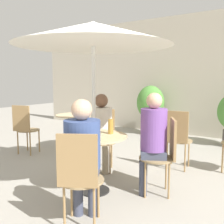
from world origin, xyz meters
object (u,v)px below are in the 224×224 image
umbrella (93,34)px  beer_glass_2 (85,125)px  bistro_chair_2 (103,134)px  bistro_chair_4 (25,125)px  cafe_table_far (75,122)px  seated_person_1 (153,134)px  beer_glass_0 (93,132)px  seated_person_0 (83,150)px  beer_glass_1 (111,126)px  cafe_table_near (94,146)px  potted_plant_0 (150,106)px  bistro_chair_1 (165,150)px  seated_person_2 (101,126)px  bistro_chair_6 (177,135)px  bistro_chair_0 (79,173)px

umbrella → beer_glass_2: bearing=157.7°
bistro_chair_2 → bistro_chair_4: same height
cafe_table_far → beer_glass_2: (1.28, -1.24, 0.25)m
seated_person_1 → beer_glass_0: bearing=-71.6°
cafe_table_far → seated_person_0: 2.69m
seated_person_1 → beer_glass_1: size_ratio=6.61×
cafe_table_near → potted_plant_0: 3.69m
bistro_chair_4 → umbrella: (2.07, -0.58, 1.37)m
cafe_table_near → beer_glass_2: (-0.21, 0.09, 0.23)m
bistro_chair_1 → beer_glass_2: size_ratio=5.05×
beer_glass_1 → beer_glass_2: (-0.33, -0.11, -0.00)m
cafe_table_far → seated_person_2: (1.15, -0.71, 0.15)m
cafe_table_far → bistro_chair_1: bistro_chair_1 is taller
beer_glass_1 → bistro_chair_2: bearing=133.4°
bistro_chair_2 → seated_person_2: seated_person_2 is taller
seated_person_0 → beer_glass_0: 0.49m
seated_person_0 → seated_person_2: bearing=-90.0°
beer_glass_0 → beer_glass_2: (-0.34, 0.28, 0.01)m
seated_person_0 → umbrella: bearing=-90.0°
bistro_chair_1 → bistro_chair_4: same height
bistro_chair_6 → seated_person_2: size_ratio=0.78×
bistro_chair_2 → seated_person_0: bearing=-90.0°
beer_glass_2 → bistro_chair_6: bearing=57.4°
seated_person_0 → beer_glass_1: bearing=-103.1°
bistro_chair_6 → cafe_table_near: bearing=60.2°
bistro_chair_2 → beer_glass_2: size_ratio=5.05×
bistro_chair_2 → beer_glass_1: bistro_chair_2 is taller
bistro_chair_1 → umbrella: (-0.76, -0.42, 1.37)m
cafe_table_far → potted_plant_0: (0.57, 2.23, 0.18)m
cafe_table_far → beer_glass_0: 2.24m
seated_person_1 → umbrella: bearing=-90.0°
bistro_chair_4 → seated_person_1: 2.72m
bistro_chair_0 → beer_glass_2: (-0.63, 0.85, 0.25)m
bistro_chair_6 → seated_person_0: size_ratio=0.77×
bistro_chair_4 → seated_person_2: bearing=167.5°
bistro_chair_6 → seated_person_1: (0.04, -0.99, 0.19)m
bistro_chair_1 → bistro_chair_2: size_ratio=1.00×
bistro_chair_1 → seated_person_2: seated_person_2 is taller
bistro_chair_2 → seated_person_2: bearing=-90.0°
seated_person_2 → beer_glass_1: size_ratio=6.32×
bistro_chair_0 → seated_person_2: bearing=-90.0°
cafe_table_far → bistro_chair_2: size_ratio=0.82×
cafe_table_near → potted_plant_0: (-0.93, 3.56, 0.16)m
bistro_chair_6 → beer_glass_1: 1.25m
cafe_table_near → bistro_chair_6: bistro_chair_6 is taller
cafe_table_far → seated_person_2: 1.36m
cafe_table_near → seated_person_1: bearing=28.7°
bistro_chair_2 → bistro_chair_6: same height
beer_glass_0 → beer_glass_2: 0.44m
cafe_table_near → beer_glass_1: 0.33m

